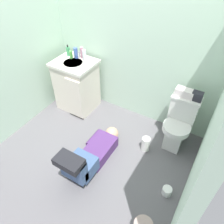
{
  "coord_description": "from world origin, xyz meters",
  "views": [
    {
      "loc": [
        1.17,
        -1.53,
        2.39
      ],
      "look_at": [
        0.05,
        0.34,
        0.45
      ],
      "focal_mm": 35.23,
      "sensor_mm": 36.0,
      "label": 1
    }
  ],
  "objects_px": {
    "bottle_pink": "(82,53)",
    "toilet_paper_roll": "(167,191)",
    "toiletry_bag": "(197,96)",
    "soap_dispenser": "(68,51)",
    "paper_towel_roll": "(146,144)",
    "vanity_cabinet": "(77,85)",
    "faucet": "(79,55)",
    "person_plumber": "(90,155)",
    "toilet": "(179,124)",
    "bottle_blue": "(76,53)",
    "bottle_clear": "(84,55)",
    "tissue_box": "(185,93)",
    "bottle_green": "(71,55)"
  },
  "relations": [
    {
      "from": "bottle_pink",
      "to": "toilet_paper_roll",
      "type": "height_order",
      "value": "bottle_pink"
    },
    {
      "from": "toiletry_bag",
      "to": "bottle_pink",
      "type": "height_order",
      "value": "bottle_pink"
    },
    {
      "from": "soap_dispenser",
      "to": "paper_towel_roll",
      "type": "bearing_deg",
      "value": -15.1
    },
    {
      "from": "toiletry_bag",
      "to": "toilet_paper_roll",
      "type": "distance_m",
      "value": 1.16
    },
    {
      "from": "vanity_cabinet",
      "to": "paper_towel_roll",
      "type": "xyz_separation_m",
      "value": [
        1.34,
        -0.29,
        -0.31
      ]
    },
    {
      "from": "toiletry_bag",
      "to": "soap_dispenser",
      "type": "xyz_separation_m",
      "value": [
        -1.94,
        0.0,
        0.08
      ]
    },
    {
      "from": "faucet",
      "to": "person_plumber",
      "type": "xyz_separation_m",
      "value": [
        0.85,
        -1.01,
        -0.69
      ]
    },
    {
      "from": "soap_dispenser",
      "to": "paper_towel_roll",
      "type": "distance_m",
      "value": 1.77
    },
    {
      "from": "toilet",
      "to": "toiletry_bag",
      "type": "height_order",
      "value": "toiletry_bag"
    },
    {
      "from": "faucet",
      "to": "person_plumber",
      "type": "height_order",
      "value": "faucet"
    },
    {
      "from": "bottle_blue",
      "to": "bottle_clear",
      "type": "height_order",
      "value": "bottle_clear"
    },
    {
      "from": "tissue_box",
      "to": "paper_towel_roll",
      "type": "distance_m",
      "value": 0.84
    },
    {
      "from": "soap_dispenser",
      "to": "bottle_pink",
      "type": "xyz_separation_m",
      "value": [
        0.23,
        0.03,
        0.02
      ]
    },
    {
      "from": "vanity_cabinet",
      "to": "faucet",
      "type": "xyz_separation_m",
      "value": [
        -0.0,
        0.15,
        0.45
      ]
    },
    {
      "from": "vanity_cabinet",
      "to": "soap_dispenser",
      "type": "height_order",
      "value": "soap_dispenser"
    },
    {
      "from": "faucet",
      "to": "toiletry_bag",
      "type": "height_order",
      "value": "faucet"
    },
    {
      "from": "bottle_blue",
      "to": "soap_dispenser",
      "type": "bearing_deg",
      "value": 178.38
    },
    {
      "from": "person_plumber",
      "to": "soap_dispenser",
      "type": "relative_size",
      "value": 6.42
    },
    {
      "from": "toilet",
      "to": "paper_towel_roll",
      "type": "height_order",
      "value": "toilet"
    },
    {
      "from": "bottle_clear",
      "to": "bottle_pink",
      "type": "bearing_deg",
      "value": 153.47
    },
    {
      "from": "faucet",
      "to": "paper_towel_roll",
      "type": "height_order",
      "value": "faucet"
    },
    {
      "from": "bottle_pink",
      "to": "person_plumber",
      "type": "bearing_deg",
      "value": -51.66
    },
    {
      "from": "bottle_clear",
      "to": "paper_towel_roll",
      "type": "bearing_deg",
      "value": -18.58
    },
    {
      "from": "vanity_cabinet",
      "to": "bottle_green",
      "type": "bearing_deg",
      "value": 143.22
    },
    {
      "from": "toilet",
      "to": "toilet_paper_roll",
      "type": "xyz_separation_m",
      "value": [
        0.18,
        -0.79,
        -0.32
      ]
    },
    {
      "from": "person_plumber",
      "to": "bottle_green",
      "type": "bearing_deg",
      "value": 135.29
    },
    {
      "from": "toilet",
      "to": "soap_dispenser",
      "type": "relative_size",
      "value": 4.52
    },
    {
      "from": "bottle_green",
      "to": "bottle_pink",
      "type": "bearing_deg",
      "value": 32.74
    },
    {
      "from": "bottle_pink",
      "to": "paper_towel_roll",
      "type": "bearing_deg",
      "value": -18.99
    },
    {
      "from": "person_plumber",
      "to": "paper_towel_roll",
      "type": "relative_size",
      "value": 4.97
    },
    {
      "from": "toiletry_bag",
      "to": "vanity_cabinet",
      "type": "bearing_deg",
      "value": -176.02
    },
    {
      "from": "faucet",
      "to": "soap_dispenser",
      "type": "distance_m",
      "value": 0.19
    },
    {
      "from": "soap_dispenser",
      "to": "bottle_blue",
      "type": "bearing_deg",
      "value": -1.62
    },
    {
      "from": "soap_dispenser",
      "to": "bottle_pink",
      "type": "distance_m",
      "value": 0.23
    },
    {
      "from": "toiletry_bag",
      "to": "bottle_green",
      "type": "xyz_separation_m",
      "value": [
        -1.85,
        -0.05,
        0.07
      ]
    },
    {
      "from": "toilet",
      "to": "soap_dispenser",
      "type": "xyz_separation_m",
      "value": [
        -1.84,
        0.09,
        0.52
      ]
    },
    {
      "from": "vanity_cabinet",
      "to": "soap_dispenser",
      "type": "relative_size",
      "value": 4.94
    },
    {
      "from": "bottle_clear",
      "to": "bottle_blue",
      "type": "bearing_deg",
      "value": -177.16
    },
    {
      "from": "vanity_cabinet",
      "to": "person_plumber",
      "type": "xyz_separation_m",
      "value": [
        0.84,
        -0.86,
        -0.24
      ]
    },
    {
      "from": "paper_towel_roll",
      "to": "soap_dispenser",
      "type": "bearing_deg",
      "value": 164.9
    },
    {
      "from": "toiletry_bag",
      "to": "bottle_clear",
      "type": "xyz_separation_m",
      "value": [
        -1.65,
        0.01,
        0.1
      ]
    },
    {
      "from": "toiletry_bag",
      "to": "bottle_green",
      "type": "relative_size",
      "value": 1.08
    },
    {
      "from": "bottle_blue",
      "to": "paper_towel_roll",
      "type": "distance_m",
      "value": 1.65
    },
    {
      "from": "tissue_box",
      "to": "bottle_clear",
      "type": "distance_m",
      "value": 1.5
    },
    {
      "from": "toilet_paper_roll",
      "to": "bottle_pink",
      "type": "bearing_deg",
      "value": 152.88
    },
    {
      "from": "vanity_cabinet",
      "to": "faucet",
      "type": "distance_m",
      "value": 0.47
    },
    {
      "from": "faucet",
      "to": "toiletry_bag",
      "type": "distance_m",
      "value": 1.75
    },
    {
      "from": "bottle_blue",
      "to": "toilet_paper_roll",
      "type": "relative_size",
      "value": 1.44
    },
    {
      "from": "person_plumber",
      "to": "bottle_clear",
      "type": "distance_m",
      "value": 1.43
    },
    {
      "from": "vanity_cabinet",
      "to": "bottle_pink",
      "type": "distance_m",
      "value": 0.52
    }
  ]
}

